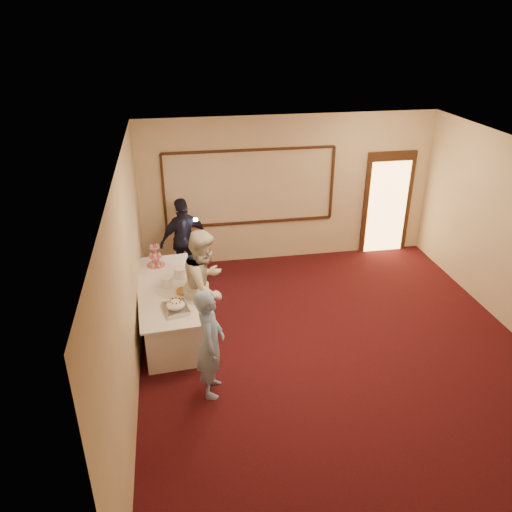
{
  "coord_description": "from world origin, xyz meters",
  "views": [
    {
      "loc": [
        -2.33,
        -5.92,
        4.73
      ],
      "look_at": [
        -1.06,
        1.29,
        1.15
      ],
      "focal_mm": 35.0,
      "sensor_mm": 36.0,
      "label": 1
    }
  ],
  "objects_px": {
    "buffet_table": "(169,308)",
    "plate_stack_a": "(167,281)",
    "pavlova_tray": "(176,306)",
    "cupcake_stand": "(155,257)",
    "woman": "(205,285)",
    "plate_stack_b": "(180,273)",
    "man": "(210,343)",
    "guest": "(184,240)",
    "tart": "(183,292)"
  },
  "relations": [
    {
      "from": "plate_stack_a",
      "to": "guest",
      "type": "height_order",
      "value": "guest"
    },
    {
      "from": "cupcake_stand",
      "to": "tart",
      "type": "relative_size",
      "value": 1.71
    },
    {
      "from": "cupcake_stand",
      "to": "pavlova_tray",
      "type": "bearing_deg",
      "value": -79.03
    },
    {
      "from": "cupcake_stand",
      "to": "man",
      "type": "xyz_separation_m",
      "value": [
        0.72,
        -2.47,
        -0.14
      ]
    },
    {
      "from": "guest",
      "to": "tart",
      "type": "bearing_deg",
      "value": 63.92
    },
    {
      "from": "plate_stack_b",
      "to": "tart",
      "type": "xyz_separation_m",
      "value": [
        0.03,
        -0.54,
        -0.06
      ]
    },
    {
      "from": "pavlova_tray",
      "to": "woman",
      "type": "xyz_separation_m",
      "value": [
        0.47,
        0.41,
        0.08
      ]
    },
    {
      "from": "tart",
      "to": "woman",
      "type": "height_order",
      "value": "woman"
    },
    {
      "from": "cupcake_stand",
      "to": "plate_stack_a",
      "type": "xyz_separation_m",
      "value": [
        0.18,
        -0.78,
        -0.07
      ]
    },
    {
      "from": "guest",
      "to": "plate_stack_b",
      "type": "bearing_deg",
      "value": 61.61
    },
    {
      "from": "pavlova_tray",
      "to": "man",
      "type": "distance_m",
      "value": 1.02
    },
    {
      "from": "pavlova_tray",
      "to": "plate_stack_a",
      "type": "distance_m",
      "value": 0.77
    },
    {
      "from": "pavlova_tray",
      "to": "plate_stack_b",
      "type": "relative_size",
      "value": 2.37
    },
    {
      "from": "tart",
      "to": "woman",
      "type": "bearing_deg",
      "value": -12.89
    },
    {
      "from": "buffet_table",
      "to": "woman",
      "type": "xyz_separation_m",
      "value": [
        0.6,
        -0.29,
        0.53
      ]
    },
    {
      "from": "man",
      "to": "plate_stack_b",
      "type": "bearing_deg",
      "value": 18.53
    },
    {
      "from": "woman",
      "to": "plate_stack_a",
      "type": "bearing_deg",
      "value": 92.19
    },
    {
      "from": "pavlova_tray",
      "to": "tart",
      "type": "xyz_separation_m",
      "value": [
        0.13,
        0.49,
        -0.05
      ]
    },
    {
      "from": "man",
      "to": "woman",
      "type": "xyz_separation_m",
      "value": [
        0.05,
        1.34,
        0.13
      ]
    },
    {
      "from": "tart",
      "to": "guest",
      "type": "height_order",
      "value": "guest"
    },
    {
      "from": "guest",
      "to": "pavlova_tray",
      "type": "bearing_deg",
      "value": 61.45
    },
    {
      "from": "cupcake_stand",
      "to": "plate_stack_b",
      "type": "height_order",
      "value": "cupcake_stand"
    },
    {
      "from": "plate_stack_b",
      "to": "plate_stack_a",
      "type": "bearing_deg",
      "value": -130.01
    },
    {
      "from": "woman",
      "to": "plate_stack_b",
      "type": "bearing_deg",
      "value": 63.76
    },
    {
      "from": "cupcake_stand",
      "to": "man",
      "type": "bearing_deg",
      "value": -73.77
    },
    {
      "from": "cupcake_stand",
      "to": "tart",
      "type": "height_order",
      "value": "cupcake_stand"
    },
    {
      "from": "cupcake_stand",
      "to": "man",
      "type": "height_order",
      "value": "man"
    },
    {
      "from": "plate_stack_a",
      "to": "woman",
      "type": "height_order",
      "value": "woman"
    },
    {
      "from": "tart",
      "to": "guest",
      "type": "bearing_deg",
      "value": 87.02
    },
    {
      "from": "buffet_table",
      "to": "plate_stack_a",
      "type": "bearing_deg",
      "value": 87.91
    },
    {
      "from": "plate_stack_a",
      "to": "tart",
      "type": "distance_m",
      "value": 0.37
    },
    {
      "from": "pavlova_tray",
      "to": "plate_stack_b",
      "type": "height_order",
      "value": "same"
    },
    {
      "from": "cupcake_stand",
      "to": "tart",
      "type": "xyz_separation_m",
      "value": [
        0.43,
        -1.05,
        -0.13
      ]
    },
    {
      "from": "buffet_table",
      "to": "guest",
      "type": "xyz_separation_m",
      "value": [
        0.35,
        1.71,
        0.44
      ]
    },
    {
      "from": "buffet_table",
      "to": "tart",
      "type": "xyz_separation_m",
      "value": [
        0.25,
        -0.21,
        0.41
      ]
    },
    {
      "from": "cupcake_stand",
      "to": "woman",
      "type": "bearing_deg",
      "value": -55.62
    },
    {
      "from": "man",
      "to": "plate_stack_a",
      "type": "bearing_deg",
      "value": 27.03
    },
    {
      "from": "guest",
      "to": "buffet_table",
      "type": "bearing_deg",
      "value": 55.2
    },
    {
      "from": "cupcake_stand",
      "to": "guest",
      "type": "distance_m",
      "value": 1.02
    },
    {
      "from": "tart",
      "to": "woman",
      "type": "distance_m",
      "value": 0.37
    },
    {
      "from": "cupcake_stand",
      "to": "tart",
      "type": "bearing_deg",
      "value": -67.79
    },
    {
      "from": "buffet_table",
      "to": "man",
      "type": "height_order",
      "value": "man"
    },
    {
      "from": "woman",
      "to": "guest",
      "type": "height_order",
      "value": "woman"
    },
    {
      "from": "cupcake_stand",
      "to": "plate_stack_a",
      "type": "height_order",
      "value": "cupcake_stand"
    },
    {
      "from": "buffet_table",
      "to": "cupcake_stand",
      "type": "height_order",
      "value": "cupcake_stand"
    },
    {
      "from": "buffet_table",
      "to": "woman",
      "type": "distance_m",
      "value": 0.85
    },
    {
      "from": "plate_stack_b",
      "to": "tart",
      "type": "distance_m",
      "value": 0.54
    },
    {
      "from": "pavlova_tray",
      "to": "cupcake_stand",
      "type": "xyz_separation_m",
      "value": [
        -0.3,
        1.54,
        0.09
      ]
    },
    {
      "from": "man",
      "to": "guest",
      "type": "distance_m",
      "value": 3.35
    },
    {
      "from": "woman",
      "to": "tart",
      "type": "bearing_deg",
      "value": 109.66
    }
  ]
}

